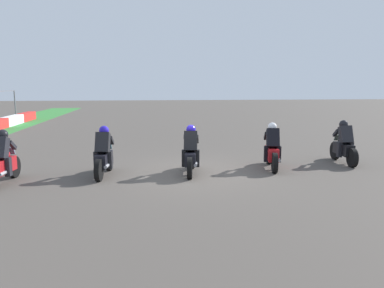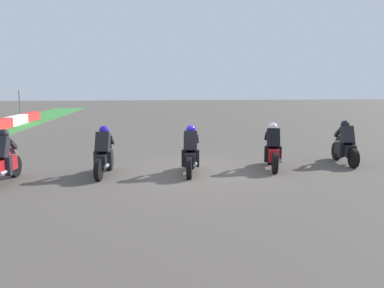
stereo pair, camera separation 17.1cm
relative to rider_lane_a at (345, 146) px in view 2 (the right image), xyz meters
name	(u,v)px [view 2 (the right image)]	position (x,y,z in m)	size (l,w,h in m)	color
ground_plane	(194,172)	(-0.79, 5.40, -0.62)	(120.00, 120.00, 0.00)	#504942
rider_lane_a	(345,146)	(0.00, 0.00, 0.00)	(2.04, 0.55, 1.51)	black
rider_lane_b	(273,150)	(-0.51, 2.78, 0.00)	(2.03, 0.63, 1.51)	black
rider_lane_c	(191,154)	(-0.91, 5.53, 0.00)	(2.04, 0.61, 1.51)	black
rider_lane_d	(104,155)	(-0.86, 8.17, 0.00)	(2.04, 0.58, 1.51)	black
rider_lane_e	(3,161)	(-1.49, 10.87, 0.00)	(2.04, 0.56, 1.51)	black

